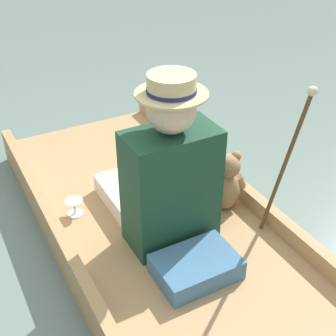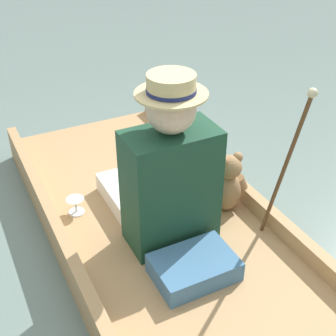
% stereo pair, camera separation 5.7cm
% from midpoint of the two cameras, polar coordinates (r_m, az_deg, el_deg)
% --- Properties ---
extents(ground_plane, '(16.00, 16.00, 0.00)m').
position_cam_midpoint_polar(ground_plane, '(2.70, -0.75, -8.38)').
color(ground_plane, slate).
extents(punt_boat, '(1.12, 2.53, 0.23)m').
position_cam_midpoint_polar(punt_boat, '(2.65, -0.76, -7.14)').
color(punt_boat, tan).
rests_on(punt_boat, ground_plane).
extents(seat_cushion, '(0.39, 0.27, 0.10)m').
position_cam_midpoint_polar(seat_cushion, '(2.26, 3.94, -11.99)').
color(seat_cushion, teal).
rests_on(seat_cushion, punt_boat).
extents(seated_person, '(0.45, 0.75, 0.91)m').
position_cam_midpoint_polar(seated_person, '(2.34, 0.37, -1.05)').
color(seated_person, white).
rests_on(seated_person, punt_boat).
extents(teddy_bear, '(0.25, 0.15, 0.36)m').
position_cam_midpoint_polar(teddy_bear, '(2.61, 7.97, -1.94)').
color(teddy_bear, '#9E754C').
rests_on(teddy_bear, punt_boat).
extents(wine_glass, '(0.10, 0.10, 0.09)m').
position_cam_midpoint_polar(wine_glass, '(2.66, -10.61, -4.24)').
color(wine_glass, silver).
rests_on(wine_glass, punt_boat).
extents(walking_cane, '(0.04, 0.22, 0.89)m').
position_cam_midpoint_polar(walking_cane, '(2.23, 15.19, 1.24)').
color(walking_cane, brown).
rests_on(walking_cane, punt_boat).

